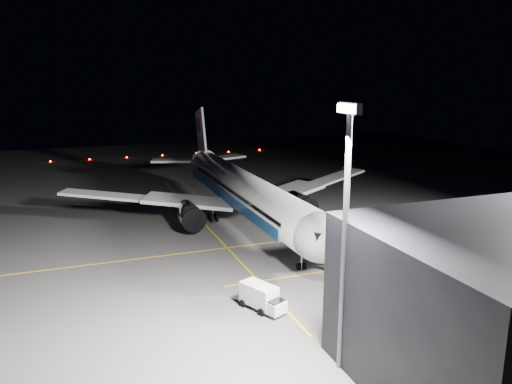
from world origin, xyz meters
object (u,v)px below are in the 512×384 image
object	(u,v)px
airliner	(242,190)
service_truck	(262,297)
baggage_tug	(274,196)
jet_bridge	(436,221)
floodlight_mast_south	(345,217)
safety_cone_c	(307,210)
safety_cone_a	(309,214)
safety_cone_b	(304,223)

from	to	relation	value
airliner	service_truck	world-z (taller)	airliner
airliner	baggage_tug	distance (m)	14.96
baggage_tug	jet_bridge	bearing A→B (deg)	8.73
airliner	jet_bridge	size ratio (longest dim) A/B	1.79
floodlight_mast_south	service_truck	world-z (taller)	floodlight_mast_south
jet_bridge	safety_cone_c	world-z (taller)	jet_bridge
service_truck	safety_cone_a	world-z (taller)	service_truck
service_truck	baggage_tug	bearing A→B (deg)	132.30
service_truck	baggage_tug	world-z (taller)	service_truck
baggage_tug	safety_cone_b	world-z (taller)	baggage_tug
airliner	safety_cone_a	size ratio (longest dim) A/B	93.53
floodlight_mast_south	safety_cone_a	distance (m)	45.45
jet_bridge	service_truck	world-z (taller)	jet_bridge
airliner	safety_cone_c	world-z (taller)	airliner
airliner	floodlight_mast_south	distance (m)	42.13
safety_cone_c	floodlight_mast_south	bearing A→B (deg)	-23.14
safety_cone_c	baggage_tug	bearing A→B (deg)	-165.35
floodlight_mast_south	service_truck	size ratio (longest dim) A/B	3.92
service_truck	safety_cone_c	bearing A→B (deg)	123.27
airliner	floodlight_mast_south	xyz separation A→B (m)	(41.08, -6.01, 7.21)
jet_bridge	safety_cone_c	distance (m)	25.59
floodlight_mast_south	baggage_tug	xyz separation A→B (m)	(-51.54, 15.82, -11.49)
airliner	baggage_tug	size ratio (longest dim) A/B	21.87
airliner	safety_cone_b	bearing A→B (deg)	59.31
jet_bridge	safety_cone_a	bearing A→B (deg)	-163.32
floodlight_mast_south	baggage_tug	bearing A→B (deg)	162.94
safety_cone_c	jet_bridge	bearing A→B (deg)	13.52
safety_cone_a	baggage_tug	bearing A→B (deg)	-171.98
jet_bridge	safety_cone_b	xyz separation A→B (m)	(-18.06, -9.60, -4.32)
safety_cone_a	safety_cone_b	world-z (taller)	safety_cone_a
airliner	safety_cone_c	distance (m)	13.18
safety_cone_b	safety_cone_c	xyz separation A→B (m)	(-6.47, 3.71, 0.02)
safety_cone_a	safety_cone_b	xyz separation A→B (m)	(4.16, -2.95, -0.06)
service_truck	safety_cone_c	distance (m)	37.18
baggage_tug	floodlight_mast_south	bearing A→B (deg)	-22.16
baggage_tug	safety_cone_b	xyz separation A→B (m)	(15.48, -1.35, -0.62)
jet_bridge	service_truck	size ratio (longest dim) A/B	6.51
floodlight_mast_south	safety_cone_b	distance (m)	40.70
safety_cone_a	jet_bridge	bearing A→B (deg)	16.68
floodlight_mast_south	baggage_tug	size ratio (longest dim) A/B	7.36
service_truck	baggage_tug	size ratio (longest dim) A/B	1.88
safety_cone_c	airliner	bearing A→B (deg)	-83.19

